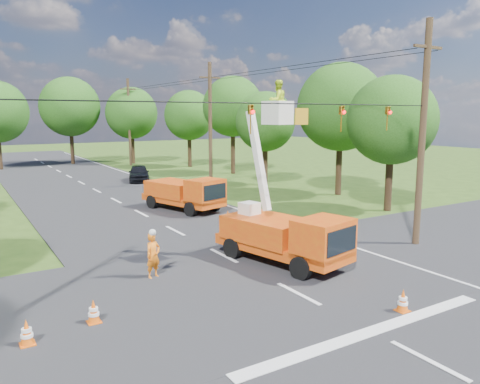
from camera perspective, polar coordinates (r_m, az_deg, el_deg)
ground at (r=33.42m, az=-14.86°, el=-1.08°), size 140.00×140.00×0.00m
road_main at (r=33.42m, az=-14.86°, el=-1.08°), size 12.00×100.00×0.06m
road_cross at (r=17.50m, az=2.95°, el=-10.36°), size 56.00×10.00×0.07m
stop_bar at (r=13.88m, az=15.75°, el=-16.20°), size 9.00×0.45×0.02m
edge_line at (r=35.40m, az=-6.17°, el=-0.24°), size 0.12×90.00×0.02m
bucket_truck at (r=18.68m, az=5.43°, el=-4.20°), size 3.27×5.97×7.24m
second_truck at (r=29.20m, az=-6.70°, el=-0.13°), size 3.62×6.00×2.12m
ground_worker at (r=17.46m, az=-10.54°, el=-7.64°), size 0.72×0.59×1.69m
distant_car at (r=42.80m, az=-12.22°, el=2.27°), size 3.06×4.67×1.48m
traffic_cone_0 at (r=15.31m, az=19.23°, el=-12.42°), size 0.38×0.38×0.71m
traffic_cone_1 at (r=22.94m, az=0.64°, el=-4.60°), size 0.38×0.38×0.71m
traffic_cone_2 at (r=25.72m, az=-1.50°, el=-3.05°), size 0.38×0.38×0.71m
traffic_cone_3 at (r=14.40m, az=-17.42°, el=-13.75°), size 0.38×0.38×0.71m
traffic_cone_4 at (r=13.74m, az=-24.56°, el=-15.35°), size 0.38×0.38×0.71m
traffic_cone_6 at (r=31.49m, az=-7.84°, el=-0.83°), size 0.38×0.38×0.71m
pole_right_near at (r=22.44m, az=21.36°, el=6.72°), size 1.80×0.30×10.00m
pole_right_mid at (r=38.01m, az=-3.64°, el=8.19°), size 1.80×0.30×10.00m
pole_right_far at (r=56.44m, az=-13.36°, el=8.36°), size 1.80×0.30×10.00m
signal_span at (r=17.82m, az=9.10°, el=9.18°), size 18.00×0.29×1.07m
tree_right_a at (r=30.09m, az=18.04°, el=8.30°), size 5.40×5.40×8.28m
tree_right_b at (r=35.31m, az=12.19°, el=10.06°), size 6.40×6.40×9.65m
tree_right_c at (r=39.60m, az=3.12°, el=8.55°), size 5.00×5.00×7.83m
tree_right_d at (r=47.20m, az=-0.87°, el=10.36°), size 6.00×6.00×9.70m
tree_right_e at (r=53.78m, az=-6.23°, el=9.27°), size 5.60×5.60×8.63m
tree_far_b at (r=59.83m, az=-20.04°, el=9.73°), size 7.00×7.00×10.32m
tree_far_c at (r=58.65m, az=-13.08°, el=9.34°), size 6.20×6.20×9.18m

